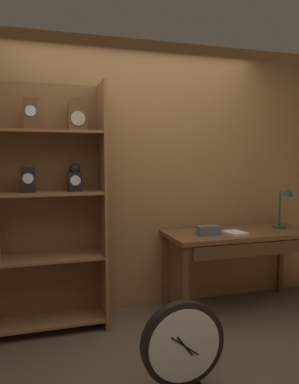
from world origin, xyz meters
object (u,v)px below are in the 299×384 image
object	(u,v)px
bookshelf	(30,207)
workbench	(240,241)
open_repair_manual	(235,233)
round_clock_large	(183,346)
desk_lamp	(285,201)
toolbox_small	(208,230)

from	to	relation	value
bookshelf	workbench	xyz separation A→B (m)	(1.94, -0.11, -0.39)
open_repair_manual	round_clock_large	bearing A→B (deg)	-141.40
open_repair_manual	round_clock_large	size ratio (longest dim) A/B	0.37
bookshelf	round_clock_large	xyz separation A→B (m)	(0.91, -1.17, -0.77)
desk_lamp	toolbox_small	bearing A→B (deg)	-175.16
round_clock_large	desk_lamp	bearing A→B (deg)	35.07
workbench	desk_lamp	xyz separation A→B (m)	(0.52, 0.03, 0.36)
bookshelf	desk_lamp	world-z (taller)	bookshelf
desk_lamp	round_clock_large	distance (m)	2.04
open_repair_manual	toolbox_small	bearing A→B (deg)	163.45
desk_lamp	round_clock_large	bearing A→B (deg)	-144.93
open_repair_manual	round_clock_large	distance (m)	1.43
bookshelf	round_clock_large	distance (m)	1.67
desk_lamp	workbench	bearing A→B (deg)	-176.52
workbench	open_repair_manual	distance (m)	0.17
bookshelf	desk_lamp	size ratio (longest dim) A/B	4.83
desk_lamp	toolbox_small	world-z (taller)	desk_lamp
toolbox_small	round_clock_large	xyz separation A→B (m)	(-0.66, -1.02, -0.51)
toolbox_small	open_repair_manual	bearing A→B (deg)	-8.57
desk_lamp	toolbox_small	xyz separation A→B (m)	(-0.89, -0.08, -0.23)
desk_lamp	toolbox_small	distance (m)	0.92
open_repair_manual	workbench	bearing A→B (deg)	29.77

